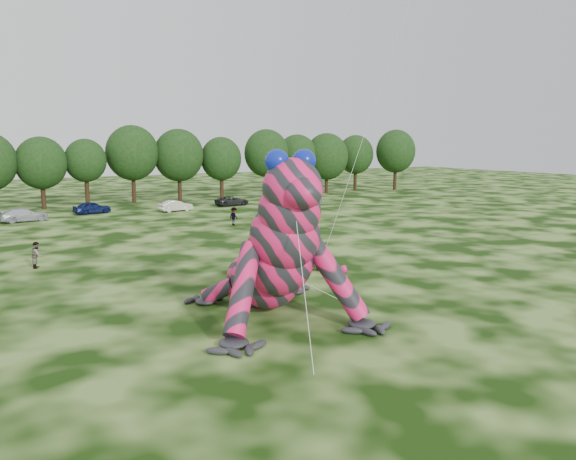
% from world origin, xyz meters
% --- Properties ---
extents(ground, '(240.00, 240.00, 0.00)m').
position_xyz_m(ground, '(0.00, 0.00, 0.00)').
color(ground, '#16330A').
rests_on(ground, ground).
extents(inflatable_gecko, '(15.41, 17.65, 8.09)m').
position_xyz_m(inflatable_gecko, '(0.20, 6.84, 4.04)').
color(inflatable_gecko, '#F11C61').
rests_on(inflatable_gecko, ground).
extents(flying_kite, '(4.04, 5.42, 18.62)m').
position_xyz_m(flying_kite, '(11.34, 8.99, 16.19)').
color(flying_kite, red).
rests_on(flying_kite, ground).
extents(tree_8, '(6.14, 5.53, 8.94)m').
position_xyz_m(tree_8, '(-4.22, 56.99, 4.47)').
color(tree_8, black).
rests_on(tree_8, ground).
extents(tree_9, '(5.27, 4.74, 8.68)m').
position_xyz_m(tree_9, '(1.06, 57.35, 4.34)').
color(tree_9, black).
rests_on(tree_9, ground).
extents(tree_10, '(7.09, 6.38, 10.50)m').
position_xyz_m(tree_10, '(7.40, 58.58, 5.25)').
color(tree_10, black).
rests_on(tree_10, ground).
extents(tree_11, '(7.01, 6.31, 10.07)m').
position_xyz_m(tree_11, '(13.79, 58.20, 5.03)').
color(tree_11, black).
rests_on(tree_11, ground).
extents(tree_12, '(5.99, 5.39, 8.97)m').
position_xyz_m(tree_12, '(20.01, 57.74, 4.49)').
color(tree_12, black).
rests_on(tree_12, ground).
extents(tree_13, '(6.83, 6.15, 10.13)m').
position_xyz_m(tree_13, '(27.13, 57.13, 5.06)').
color(tree_13, black).
rests_on(tree_13, ground).
extents(tree_14, '(6.82, 6.14, 9.40)m').
position_xyz_m(tree_14, '(33.46, 58.72, 4.70)').
color(tree_14, black).
rests_on(tree_14, ground).
extents(tree_15, '(7.17, 6.45, 9.63)m').
position_xyz_m(tree_15, '(38.47, 57.77, 4.82)').
color(tree_15, black).
rests_on(tree_15, ground).
extents(tree_16, '(6.26, 5.63, 9.37)m').
position_xyz_m(tree_16, '(45.45, 59.37, 4.69)').
color(tree_16, black).
rests_on(tree_16, ground).
extents(tree_17, '(6.98, 6.28, 10.30)m').
position_xyz_m(tree_17, '(51.95, 56.66, 5.15)').
color(tree_17, black).
rests_on(tree_17, ground).
extents(car_3, '(5.09, 2.78, 1.40)m').
position_xyz_m(car_3, '(-7.43, 46.32, 0.70)').
color(car_3, silver).
rests_on(car_3, ground).
extents(car_4, '(4.47, 2.50, 1.44)m').
position_xyz_m(car_4, '(0.07, 49.40, 0.72)').
color(car_4, '#0F1A50').
rests_on(car_4, ground).
extents(car_5, '(4.26, 2.10, 1.34)m').
position_xyz_m(car_5, '(9.24, 46.69, 0.67)').
color(car_5, silver).
rests_on(car_5, ground).
extents(car_6, '(4.64, 2.41, 1.25)m').
position_xyz_m(car_6, '(17.61, 48.77, 0.62)').
color(car_6, '#252527').
rests_on(car_6, ground).
extents(car_7, '(5.09, 2.32, 1.44)m').
position_xyz_m(car_7, '(28.11, 47.29, 0.72)').
color(car_7, silver).
rests_on(car_7, ground).
extents(spectator_2, '(0.97, 1.32, 1.83)m').
position_xyz_m(spectator_2, '(10.58, 32.83, 0.92)').
color(spectator_2, gray).
rests_on(spectator_2, ground).
extents(spectator_3, '(0.91, 1.20, 1.89)m').
position_xyz_m(spectator_3, '(16.03, 29.03, 0.95)').
color(spectator_3, gray).
rests_on(spectator_3, ground).
extents(spectator_1, '(0.92, 1.04, 1.78)m').
position_xyz_m(spectator_1, '(-8.75, 22.00, 0.89)').
color(spectator_1, gray).
rests_on(spectator_1, ground).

